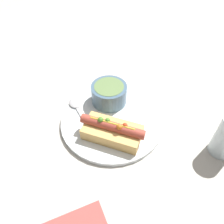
# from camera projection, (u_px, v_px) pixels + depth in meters

# --- Properties ---
(ground_plane) EXTENTS (4.00, 4.00, 0.00)m
(ground_plane) POSITION_uv_depth(u_px,v_px,m) (112.00, 122.00, 0.63)
(ground_plane) COLOR #BCB7AD
(dinner_plate) EXTENTS (0.29, 0.29, 0.01)m
(dinner_plate) POSITION_uv_depth(u_px,v_px,m) (112.00, 120.00, 0.62)
(dinner_plate) COLOR white
(dinner_plate) RESTS_ON ground_plane
(hot_dog) EXTENTS (0.17, 0.12, 0.06)m
(hot_dog) POSITION_uv_depth(u_px,v_px,m) (112.00, 131.00, 0.56)
(hot_dog) COLOR #DBAD60
(hot_dog) RESTS_ON dinner_plate
(soup_bowl) EXTENTS (0.11, 0.11, 0.06)m
(soup_bowl) POSITION_uv_depth(u_px,v_px,m) (109.00, 93.00, 0.65)
(soup_bowl) COLOR slate
(soup_bowl) RESTS_ON dinner_plate
(spoon) EXTENTS (0.09, 0.14, 0.01)m
(spoon) POSITION_uv_depth(u_px,v_px,m) (77.00, 107.00, 0.65)
(spoon) COLOR #B7B7BC
(spoon) RESTS_ON dinner_plate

